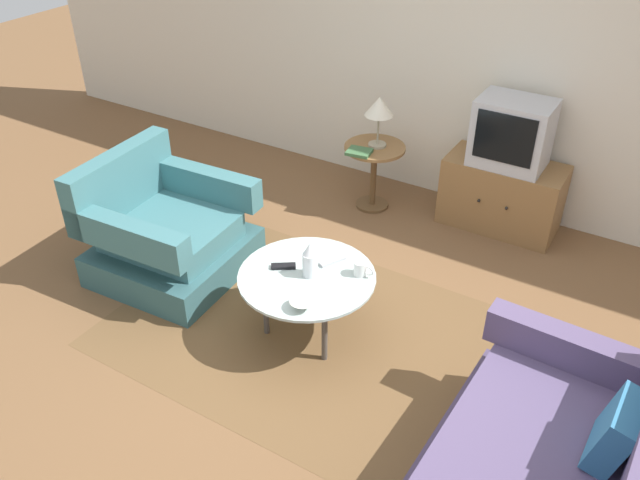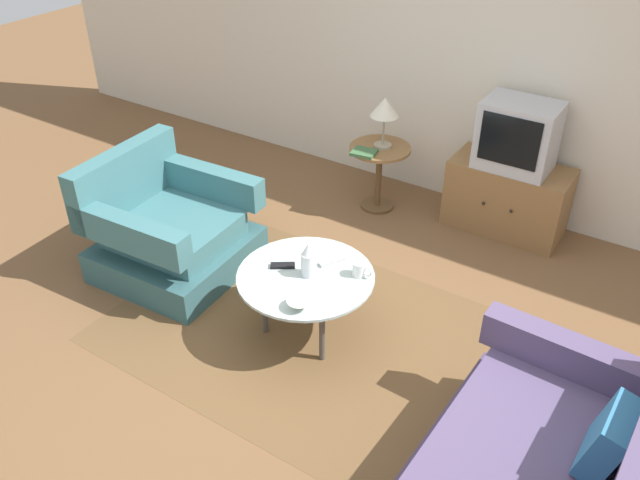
# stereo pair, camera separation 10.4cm
# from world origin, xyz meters

# --- Properties ---
(ground_plane) EXTENTS (16.00, 16.00, 0.00)m
(ground_plane) POSITION_xyz_m (0.00, 0.00, 0.00)
(ground_plane) COLOR brown
(back_wall) EXTENTS (9.00, 0.12, 2.70)m
(back_wall) POSITION_xyz_m (0.00, 2.34, 1.35)
(back_wall) COLOR beige
(back_wall) RESTS_ON ground
(area_rug) EXTENTS (2.44, 1.76, 0.00)m
(area_rug) POSITION_xyz_m (-0.11, 0.14, 0.00)
(area_rug) COLOR brown
(area_rug) RESTS_ON ground
(armchair) EXTENTS (0.99, 1.00, 0.85)m
(armchair) POSITION_xyz_m (-1.33, 0.21, 0.29)
(armchair) COLOR #325C60
(armchair) RESTS_ON ground
(coffee_table) EXTENTS (0.84, 0.84, 0.46)m
(coffee_table) POSITION_xyz_m (-0.11, 0.14, 0.42)
(coffee_table) COLOR #B2C6C1
(coffee_table) RESTS_ON ground
(side_table) EXTENTS (0.49, 0.49, 0.55)m
(side_table) POSITION_xyz_m (-0.49, 1.77, 0.40)
(side_table) COLOR olive
(side_table) RESTS_ON ground
(tv_stand) EXTENTS (0.90, 0.46, 0.55)m
(tv_stand) POSITION_xyz_m (0.51, 2.02, 0.28)
(tv_stand) COLOR olive
(tv_stand) RESTS_ON ground
(television) EXTENTS (0.54, 0.40, 0.51)m
(television) POSITION_xyz_m (0.51, 2.01, 0.81)
(television) COLOR #B7B7BC
(television) RESTS_ON tv_stand
(table_lamp) EXTENTS (0.23, 0.23, 0.41)m
(table_lamp) POSITION_xyz_m (-0.48, 1.78, 0.87)
(table_lamp) COLOR #9E937A
(table_lamp) RESTS_ON side_table
(vase) EXTENTS (0.09, 0.09, 0.23)m
(vase) POSITION_xyz_m (-0.09, 0.15, 0.57)
(vase) COLOR white
(vase) RESTS_ON coffee_table
(mug) EXTENTS (0.13, 0.08, 0.09)m
(mug) POSITION_xyz_m (0.17, 0.31, 0.50)
(mug) COLOR white
(mug) RESTS_ON coffee_table
(bowl) EXTENTS (0.15, 0.15, 0.05)m
(bowl) POSITION_xyz_m (0.04, -0.13, 0.48)
(bowl) COLOR silver
(bowl) RESTS_ON coffee_table
(tv_remote_dark) EXTENTS (0.15, 0.13, 0.02)m
(tv_remote_dark) POSITION_xyz_m (-0.27, 0.13, 0.47)
(tv_remote_dark) COLOR black
(tv_remote_dark) RESTS_ON coffee_table
(tv_remote_silver) EXTENTS (0.12, 0.18, 0.02)m
(tv_remote_silver) POSITION_xyz_m (-0.04, 0.33, 0.47)
(tv_remote_silver) COLOR #B2B2B7
(tv_remote_silver) RESTS_ON coffee_table
(book) EXTENTS (0.21, 0.18, 0.03)m
(book) POSITION_xyz_m (-0.54, 1.59, 0.56)
(book) COLOR #3D663D
(book) RESTS_ON side_table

